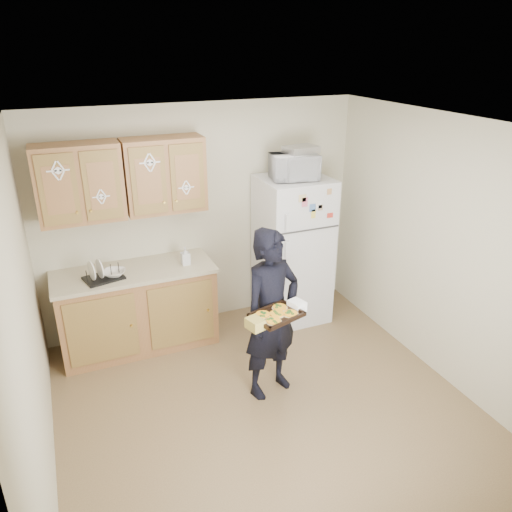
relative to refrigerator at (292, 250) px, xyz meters
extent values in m
plane|color=brown|center=(-0.95, -1.43, -0.85)|extent=(3.60, 3.60, 0.00)
plane|color=silver|center=(-0.95, -1.43, 1.65)|extent=(3.60, 3.60, 0.00)
cube|color=beige|center=(-0.95, 0.37, 0.40)|extent=(3.60, 0.04, 2.50)
cube|color=beige|center=(-0.95, -3.23, 0.40)|extent=(3.60, 0.04, 2.50)
cube|color=beige|center=(-2.75, -1.43, 0.40)|extent=(0.04, 3.60, 2.50)
cube|color=beige|center=(0.85, -1.43, 0.40)|extent=(0.04, 3.60, 2.50)
cube|color=silver|center=(0.00, 0.00, 0.00)|extent=(0.75, 0.70, 1.70)
cube|color=brown|center=(-1.80, 0.05, -0.42)|extent=(1.60, 0.60, 0.86)
cube|color=#BDAD91|center=(-1.80, 0.05, 0.03)|extent=(1.64, 0.64, 0.04)
cube|color=brown|center=(-2.20, 0.18, 0.98)|extent=(0.80, 0.33, 0.75)
cube|color=brown|center=(-1.38, 0.18, 0.98)|extent=(0.80, 0.33, 0.75)
cube|color=#E7CC51|center=(0.52, 0.24, -0.69)|extent=(0.20, 0.07, 0.32)
imported|color=black|center=(-0.80, -1.18, -0.04)|extent=(0.68, 0.54, 1.62)
cube|color=black|center=(-0.88, -1.47, 0.12)|extent=(0.47, 0.40, 0.04)
cylinder|color=yellow|center=(-0.96, -1.56, 0.14)|extent=(0.13, 0.13, 0.02)
cylinder|color=yellow|center=(-0.78, -1.51, 0.14)|extent=(0.13, 0.13, 0.02)
cylinder|color=yellow|center=(-0.99, -1.43, 0.14)|extent=(0.13, 0.13, 0.02)
cylinder|color=yellow|center=(-0.81, -1.38, 0.14)|extent=(0.13, 0.13, 0.02)
cylinder|color=yellow|center=(-0.88, -1.47, 0.14)|extent=(0.13, 0.13, 0.02)
imported|color=silver|center=(-0.04, -0.05, 0.99)|extent=(0.54, 0.40, 0.27)
cube|color=silver|center=(0.05, -0.02, 1.16)|extent=(0.37, 0.28, 0.07)
cube|color=black|center=(-2.11, -0.04, 0.12)|extent=(0.41, 0.35, 0.14)
imported|color=silver|center=(-2.00, -0.04, 0.09)|extent=(0.27, 0.27, 0.05)
imported|color=silver|center=(-1.26, -0.01, 0.15)|extent=(0.09, 0.09, 0.19)
camera|label=1|loc=(-2.43, -4.72, 2.22)|focal=35.00mm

